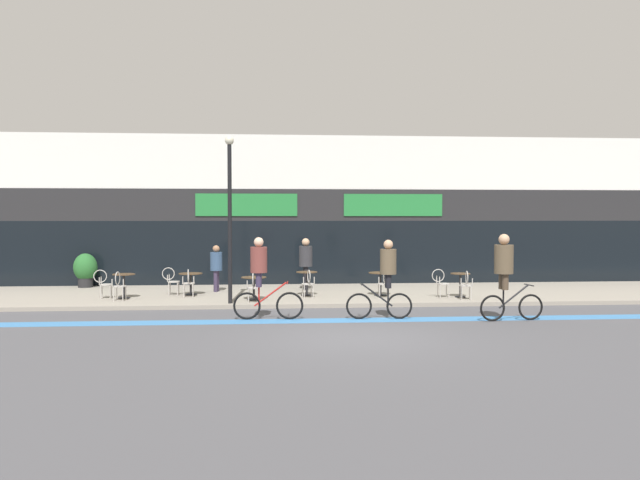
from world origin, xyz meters
name	(u,v)px	position (x,y,z in m)	size (l,w,h in m)	color
ground_plane	(356,338)	(0.00, 0.00, 0.00)	(120.00, 120.00, 0.00)	#4C4C51
sidewalk_slab	(327,294)	(0.00, 7.25, 0.06)	(40.00, 5.50, 0.12)	gray
storefront_facade	(317,212)	(0.00, 11.97, 2.87)	(40.00, 4.06, 5.76)	silver
bike_lane_stripe	(344,320)	(0.00, 2.31, 0.00)	(36.00, 0.70, 0.01)	#3D7AB7
bistro_table_0	(124,281)	(-6.48, 6.30, 0.66)	(0.69, 0.69, 0.76)	black
bistro_table_1	(191,279)	(-4.50, 7.00, 0.63)	(0.77, 0.77, 0.71)	black
bistro_table_2	(254,283)	(-2.40, 5.57, 0.63)	(0.77, 0.77, 0.71)	black
bistro_table_3	(307,279)	(-0.72, 6.50, 0.67)	(0.68, 0.68, 0.78)	black
bistro_table_4	(381,279)	(1.67, 6.34, 0.66)	(0.78, 0.78, 0.75)	black
bistro_table_5	(460,280)	(4.12, 5.71, 0.66)	(0.62, 0.62, 0.76)	black
cafe_chair_0_near	(119,284)	(-6.48, 5.67, 0.64)	(0.44, 0.59, 0.90)	#B7B2AD
cafe_chair_0_side	(103,282)	(-7.10, 6.29, 0.64)	(0.59, 0.44, 0.90)	#B7B2AD
cafe_chair_1_near	(188,281)	(-4.49, 6.38, 0.64)	(0.44, 0.59, 0.90)	#B7B2AD
cafe_chair_1_side	(171,279)	(-5.12, 7.00, 0.64)	(0.57, 0.40, 0.90)	#B7B2AD
cafe_chair_2_near	(253,285)	(-2.40, 4.95, 0.64)	(0.41, 0.58, 0.90)	#B7B2AD
cafe_chair_3_near	(308,282)	(-0.71, 5.88, 0.64)	(0.45, 0.60, 0.90)	#B7B2AD
cafe_chair_4_near	(384,282)	(1.66, 5.72, 0.64)	(0.42, 0.58, 0.90)	#B7B2AD
cafe_chair_5_near	(466,283)	(4.10, 5.09, 0.64)	(0.45, 0.60, 0.90)	#B7B2AD
cafe_chair_5_side	(441,281)	(3.49, 5.71, 0.64)	(0.57, 0.40, 0.90)	#B7B2AD
planter_pot	(85,269)	(-8.58, 9.52, 0.78)	(0.83, 0.83, 1.23)	#232326
lamp_post	(230,207)	(-3.08, 4.87, 2.97)	(0.26, 0.26, 4.91)	black
cyclist_0	(261,273)	(-2.12, 2.61, 1.22)	(1.83, 0.50, 2.14)	black
cyclist_1	(386,274)	(1.11, 2.44, 1.19)	(1.74, 0.50, 2.08)	black
cyclist_2	(505,269)	(4.11, 1.91, 1.34)	(1.72, 0.57, 2.23)	black
pedestrian_near_end	(306,259)	(-0.67, 8.10, 1.19)	(0.48, 0.48, 1.80)	black
pedestrian_far_end	(216,264)	(-3.74, 7.83, 1.06)	(0.49, 0.49, 1.58)	#382D47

